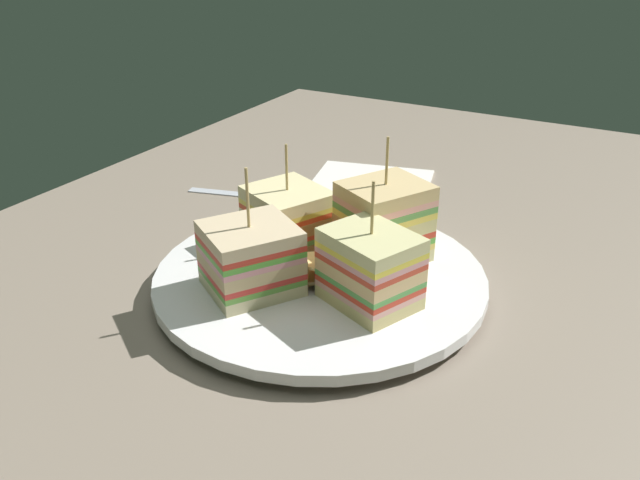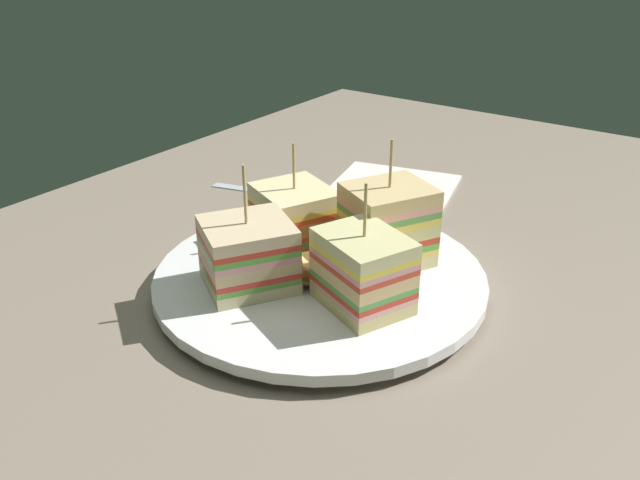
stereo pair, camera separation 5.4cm
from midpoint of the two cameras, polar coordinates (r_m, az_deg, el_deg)
name	(u,v)px [view 1 (the left image)]	position (r cm, az deg, el deg)	size (l,w,h in cm)	color
ground_plane	(320,298)	(56.31, -2.73, -5.17)	(121.49, 76.36, 1.80)	gray
plate	(320,279)	(55.32, -2.78, -3.47)	(27.83, 27.83, 1.69)	white
sandwich_wedge_0	(251,258)	(51.92, -8.96, -1.66)	(9.17, 9.01, 10.27)	beige
sandwich_wedge_1	(370,269)	(49.40, 1.28, -2.59)	(7.61, 8.40, 10.03)	#DBC67E
sandwich_wedge_2	(384,222)	(55.75, 2.84, 1.51)	(8.77, 8.34, 10.95)	beige
sandwich_wedge_3	(288,217)	(58.72, -5.41, 1.92)	(8.35, 8.75, 9.45)	beige
chip_pile	(312,268)	(53.83, -3.54, -2.51)	(6.77, 7.58, 2.73)	#E3BF72
spoon	(281,196)	(73.63, -5.49, 3.81)	(5.66, 14.97, 1.00)	silver
napkin	(370,183)	(77.38, 2.42, 4.96)	(12.51, 13.69, 0.50)	white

